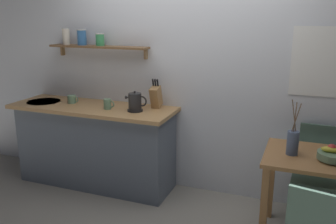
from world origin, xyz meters
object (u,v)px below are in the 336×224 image
object	(u,v)px
dining_chair_far	(315,169)
coffee_mug_by_sink	(72,99)
electric_kettle	(135,102)
coffee_mug_spare	(108,104)
knife_block	(156,96)
twig_vase	(293,142)
dining_table	(317,174)
fruit_bowl	(333,155)

from	to	relation	value
dining_chair_far	coffee_mug_by_sink	bearing A→B (deg)	-178.02
dining_chair_far	electric_kettle	bearing A→B (deg)	-175.08
coffee_mug_by_sink	electric_kettle	bearing A→B (deg)	-4.42
coffee_mug_by_sink	coffee_mug_spare	bearing A→B (deg)	-9.89
dining_chair_far	coffee_mug_spare	bearing A→B (deg)	-175.11
electric_kettle	knife_block	distance (m)	0.25
twig_vase	coffee_mug_spare	xyz separation A→B (m)	(-1.86, 0.27, 0.09)
dining_table	electric_kettle	xyz separation A→B (m)	(-1.76, 0.27, 0.38)
twig_vase	knife_block	world-z (taller)	knife_block
fruit_bowl	coffee_mug_by_sink	distance (m)	2.71
dining_table	coffee_mug_by_sink	distance (m)	2.62
dining_table	coffee_mug_spare	bearing A→B (deg)	173.31
twig_vase	coffee_mug_spare	world-z (taller)	twig_vase
twig_vase	knife_block	bearing A→B (deg)	160.88
twig_vase	coffee_mug_spare	size ratio (longest dim) A/B	3.74
dining_table	fruit_bowl	xyz separation A→B (m)	(0.10, -0.05, 0.19)
dining_chair_far	electric_kettle	xyz separation A→B (m)	(-1.77, -0.15, 0.52)
fruit_bowl	electric_kettle	xyz separation A→B (m)	(-1.86, 0.32, 0.19)
knife_block	fruit_bowl	bearing A→B (deg)	-16.60
dining_chair_far	coffee_mug_by_sink	size ratio (longest dim) A/B	6.82
dining_table	dining_chair_far	size ratio (longest dim) A/B	0.95
fruit_bowl	knife_block	size ratio (longest dim) A/B	0.79
electric_kettle	coffee_mug_spare	xyz separation A→B (m)	(-0.31, -0.03, -0.04)
fruit_bowl	coffee_mug_spare	distance (m)	2.19
twig_vase	knife_block	size ratio (longest dim) A/B	1.44
twig_vase	electric_kettle	world-z (taller)	twig_vase
fruit_bowl	electric_kettle	world-z (taller)	electric_kettle
dining_table	twig_vase	distance (m)	0.33
coffee_mug_spare	electric_kettle	bearing A→B (deg)	4.72
knife_block	coffee_mug_spare	size ratio (longest dim) A/B	2.60
dining_chair_far	knife_block	xyz separation A→B (m)	(-1.62, 0.04, 0.55)
coffee_mug_by_sink	coffee_mug_spare	world-z (taller)	coffee_mug_spare
twig_vase	fruit_bowl	bearing A→B (deg)	-4.35
dining_table	coffee_mug_by_sink	world-z (taller)	coffee_mug_by_sink
knife_block	dining_table	bearing A→B (deg)	-15.98
dining_table	electric_kettle	distance (m)	1.83
twig_vase	dining_chair_far	bearing A→B (deg)	64.58
twig_vase	coffee_mug_by_sink	distance (m)	2.40
electric_kettle	coffee_mug_by_sink	xyz separation A→B (m)	(-0.81, 0.06, -0.05)
dining_table	dining_chair_far	world-z (taller)	dining_chair_far
twig_vase	knife_block	distance (m)	1.50
fruit_bowl	coffee_mug_by_sink	bearing A→B (deg)	171.93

